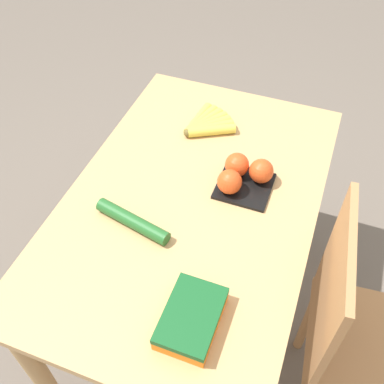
% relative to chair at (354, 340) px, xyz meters
% --- Properties ---
extents(ground_plane, '(12.00, 12.00, 0.00)m').
position_rel_chair_xyz_m(ground_plane, '(-0.17, -0.58, -0.49)').
color(ground_plane, '#665B51').
extents(dining_table, '(1.20, 0.77, 0.72)m').
position_rel_chair_xyz_m(dining_table, '(-0.17, -0.58, 0.12)').
color(dining_table, tan).
rests_on(dining_table, ground_plane).
extents(chair, '(0.45, 0.44, 0.95)m').
position_rel_chair_xyz_m(chair, '(0.00, 0.00, 0.00)').
color(chair, '#A87547').
rests_on(chair, ground_plane).
extents(banana_bunch, '(0.19, 0.18, 0.04)m').
position_rel_chair_xyz_m(banana_bunch, '(-0.51, -0.65, 0.25)').
color(banana_bunch, brown).
rests_on(banana_bunch, dining_table).
extents(tomato_pack, '(0.17, 0.17, 0.09)m').
position_rel_chair_xyz_m(tomato_pack, '(-0.29, -0.45, 0.27)').
color(tomato_pack, black).
rests_on(tomato_pack, dining_table).
extents(carrot_bag, '(0.20, 0.13, 0.05)m').
position_rel_chair_xyz_m(carrot_bag, '(0.22, -0.43, 0.26)').
color(carrot_bag, orange).
rests_on(carrot_bag, dining_table).
extents(cucumber_near, '(0.09, 0.25, 0.04)m').
position_rel_chair_xyz_m(cucumber_near, '(-0.01, -0.71, 0.25)').
color(cucumber_near, '#236028').
rests_on(cucumber_near, dining_table).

